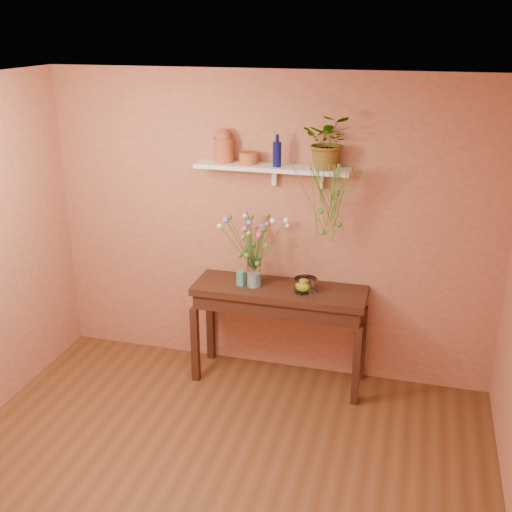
# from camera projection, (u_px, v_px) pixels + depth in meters

# --- Properties ---
(room) EXTENTS (4.04, 4.04, 2.70)m
(room) POSITION_uv_depth(u_px,v_px,m) (187.00, 330.00, 3.66)
(room) COLOR brown
(room) RESTS_ON ground
(sideboard) EXTENTS (1.49, 0.48, 0.91)m
(sideboard) POSITION_uv_depth(u_px,v_px,m) (279.00, 301.00, 5.40)
(sideboard) COLOR #391C13
(sideboard) RESTS_ON ground
(wall_shelf) EXTENTS (1.30, 0.24, 0.19)m
(wall_shelf) POSITION_uv_depth(u_px,v_px,m) (273.00, 168.00, 5.14)
(wall_shelf) COLOR white
(wall_shelf) RESTS_ON room
(terracotta_jug) EXTENTS (0.22, 0.22, 0.28)m
(terracotta_jug) POSITION_uv_depth(u_px,v_px,m) (224.00, 146.00, 5.21)
(terracotta_jug) COLOR #994625
(terracotta_jug) RESTS_ON wall_shelf
(terracotta_pot) EXTENTS (0.20, 0.20, 0.10)m
(terracotta_pot) POSITION_uv_depth(u_px,v_px,m) (249.00, 158.00, 5.18)
(terracotta_pot) COLOR #994625
(terracotta_pot) RESTS_ON wall_shelf
(blue_bottle) EXTENTS (0.07, 0.07, 0.26)m
(blue_bottle) POSITION_uv_depth(u_px,v_px,m) (277.00, 154.00, 5.05)
(blue_bottle) COLOR #090D41
(blue_bottle) RESTS_ON wall_shelf
(spider_plant) EXTENTS (0.41, 0.36, 0.44)m
(spider_plant) POSITION_uv_depth(u_px,v_px,m) (329.00, 141.00, 4.96)
(spider_plant) COLOR #3F731F
(spider_plant) RESTS_ON wall_shelf
(plant_fronds) EXTENTS (0.63, 0.33, 0.68)m
(plant_fronds) POSITION_uv_depth(u_px,v_px,m) (330.00, 203.00, 4.98)
(plant_fronds) COLOR #3F731F
(plant_fronds) RESTS_ON wall_shelf
(glass_vase) EXTENTS (0.12, 0.12, 0.26)m
(glass_vase) POSITION_uv_depth(u_px,v_px,m) (254.00, 274.00, 5.34)
(glass_vase) COLOR white
(glass_vase) RESTS_ON sideboard
(bouquet) EXTENTS (0.58, 0.61, 0.51)m
(bouquet) POSITION_uv_depth(u_px,v_px,m) (253.00, 235.00, 5.21)
(bouquet) COLOR #386B28
(bouquet) RESTS_ON glass_vase
(glass_bowl) EXTENTS (0.20, 0.20, 0.12)m
(glass_bowl) POSITION_uv_depth(u_px,v_px,m) (306.00, 286.00, 5.25)
(glass_bowl) COLOR white
(glass_bowl) RESTS_ON sideboard
(lemon) EXTENTS (0.08, 0.08, 0.08)m
(lemon) POSITION_uv_depth(u_px,v_px,m) (304.00, 286.00, 5.26)
(lemon) COLOR #FFFB28
(lemon) RESTS_ON glass_bowl
(carton) EXTENTS (0.08, 0.07, 0.13)m
(carton) POSITION_uv_depth(u_px,v_px,m) (241.00, 278.00, 5.36)
(carton) COLOR #2F5E7C
(carton) RESTS_ON sideboard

